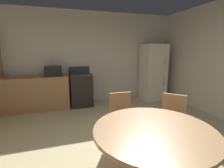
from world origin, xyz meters
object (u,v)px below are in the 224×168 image
at_px(dining_table, 153,141).
at_px(chair_northeast, 172,118).
at_px(oven_range, 81,89).
at_px(chair_north, 122,115).
at_px(refrigerator, 153,72).
at_px(microwave, 53,71).

xyz_separation_m(dining_table, chair_northeast, (0.77, 0.69, -0.11)).
distance_m(oven_range, chair_north, 2.27).
bearing_deg(dining_table, chair_northeast, 41.98).
relative_size(refrigerator, dining_table, 1.35).
distance_m(dining_table, chair_north, 1.04).
relative_size(microwave, chair_northeast, 0.51).
height_order(microwave, chair_north, microwave).
relative_size(oven_range, dining_table, 0.84).
distance_m(refrigerator, microwave, 3.02).
height_order(chair_northeast, chair_north, same).
bearing_deg(oven_range, microwave, -179.71).
height_order(refrigerator, microwave, refrigerator).
relative_size(refrigerator, microwave, 4.00).
bearing_deg(microwave, chair_north, -62.92).
xyz_separation_m(oven_range, refrigerator, (2.29, -0.05, 0.41)).
bearing_deg(chair_north, refrigerator, 140.88).
xyz_separation_m(microwave, chair_north, (1.14, -2.22, -0.53)).
distance_m(oven_range, dining_table, 3.28).
height_order(oven_range, chair_northeast, oven_range).
bearing_deg(oven_range, chair_north, -79.35).
bearing_deg(refrigerator, chair_northeast, -114.35).
bearing_deg(microwave, chair_northeast, -53.85).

